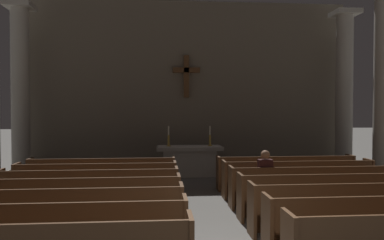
{
  "coord_description": "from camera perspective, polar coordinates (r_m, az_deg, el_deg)",
  "views": [
    {
      "loc": [
        -0.99,
        -4.56,
        2.24
      ],
      "look_at": [
        0.0,
        6.98,
        1.92
      ],
      "focal_mm": 35.11,
      "sensor_mm": 36.0,
      "label": 1
    }
  ],
  "objects": [
    {
      "name": "candlestick_right",
      "position": [
        12.73,
        2.74,
        -2.97
      ],
      "size": [
        0.16,
        0.16,
        0.68
      ],
      "color": "#B79338",
      "rests_on": "altar"
    },
    {
      "name": "altar",
      "position": [
        12.73,
        -0.4,
        -6.11
      ],
      "size": [
        2.2,
        0.9,
        1.01
      ],
      "color": "#A8A399",
      "rests_on": "ground"
    },
    {
      "name": "pew_left_row_7",
      "position": [
        10.49,
        -13.39,
        -8.12
      ],
      "size": [
        3.87,
        0.5,
        0.95
      ],
      "color": "brown",
      "rests_on": "ground"
    },
    {
      "name": "pew_left_row_3",
      "position": [
        6.83,
        -18.23,
        -13.42
      ],
      "size": [
        3.87,
        0.5,
        0.95
      ],
      "color": "brown",
      "rests_on": "ground"
    },
    {
      "name": "column_right_fourth",
      "position": [
        14.66,
        22.11,
        3.71
      ],
      "size": [
        0.89,
        0.89,
        5.79
      ],
      "color": "#ADA89E",
      "rests_on": "ground"
    },
    {
      "name": "pew_right_row_4",
      "position": [
        8.36,
        20.47,
        -10.67
      ],
      "size": [
        3.87,
        0.5,
        0.95
      ],
      "color": "brown",
      "rests_on": "ground"
    },
    {
      "name": "pew_left_row_4",
      "position": [
        7.73,
        -16.57,
        -11.63
      ],
      "size": [
        3.87,
        0.5,
        0.95
      ],
      "color": "brown",
      "rests_on": "ground"
    },
    {
      "name": "column_right_third",
      "position": [
        12.55,
        27.16,
        4.03
      ],
      "size": [
        0.89,
        0.89,
        5.79
      ],
      "color": "#ADA89E",
      "rests_on": "ground"
    },
    {
      "name": "pew_right_row_6",
      "position": [
        10.07,
        15.78,
        -8.54
      ],
      "size": [
        3.87,
        0.5,
        0.95
      ],
      "color": "brown",
      "rests_on": "ground"
    },
    {
      "name": "pew_left_row_2",
      "position": [
        5.95,
        -20.42,
        -15.72
      ],
      "size": [
        3.87,
        0.5,
        0.95
      ],
      "color": "brown",
      "rests_on": "ground"
    },
    {
      "name": "pew_right_row_3",
      "position": [
        7.53,
        23.64,
        -12.06
      ],
      "size": [
        3.87,
        0.5,
        0.95
      ],
      "color": "brown",
      "rests_on": "ground"
    },
    {
      "name": "lone_worshipper",
      "position": [
        8.83,
        10.9,
        -8.52
      ],
      "size": [
        0.32,
        0.43,
        1.32
      ],
      "color": "#26262B",
      "rests_on": "ground"
    },
    {
      "name": "candlestick_left",
      "position": [
        12.63,
        -3.58,
        -3.01
      ],
      "size": [
        0.16,
        0.16,
        0.68
      ],
      "color": "#B79338",
      "rests_on": "altar"
    },
    {
      "name": "apse_with_cross",
      "position": [
        14.33,
        -0.93,
        5.29
      ],
      "size": [
        12.26,
        0.44,
        6.33
      ],
      "color": "#706656",
      "rests_on": "ground"
    },
    {
      "name": "pew_left_row_5",
      "position": [
        8.65,
        -15.28,
        -10.22
      ],
      "size": [
        3.87,
        0.5,
        0.95
      ],
      "color": "brown",
      "rests_on": "ground"
    },
    {
      "name": "pew_right_row_7",
      "position": [
        10.96,
        14.01,
        -7.71
      ],
      "size": [
        3.87,
        0.5,
        0.95
      ],
      "color": "brown",
      "rests_on": "ground"
    },
    {
      "name": "pew_left_row_6",
      "position": [
        9.57,
        -14.24,
        -9.07
      ],
      "size": [
        3.87,
        0.5,
        0.95
      ],
      "color": "brown",
      "rests_on": "ground"
    },
    {
      "name": "column_left_fourth",
      "position": [
        13.88,
        -24.61,
        3.81
      ],
      "size": [
        0.89,
        0.89,
        5.79
      ],
      "color": "#ADA89E",
      "rests_on": "ground"
    },
    {
      "name": "pew_right_row_5",
      "position": [
        9.21,
        17.9,
        -9.51
      ],
      "size": [
        3.87,
        0.5,
        0.95
      ],
      "color": "brown",
      "rests_on": "ground"
    }
  ]
}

